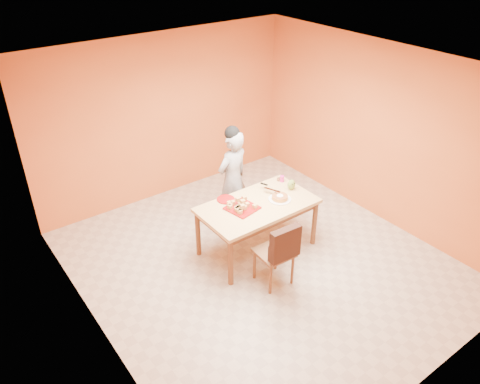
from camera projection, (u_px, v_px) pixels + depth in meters
floor at (260, 262)px, 6.51m from camera, size 5.00×5.00×0.00m
ceiling at (266, 70)px, 5.13m from camera, size 5.00×5.00×0.00m
wall_back at (165, 117)px, 7.54m from camera, size 4.50×0.00×4.50m
wall_left at (88, 243)px, 4.66m from camera, size 0.00×5.00×5.00m
wall_right at (380, 134)px, 6.97m from camera, size 0.00×5.00×5.00m
dining_table at (258, 210)px, 6.44m from camera, size 1.60×0.90×0.76m
dining_chair at (275, 251)px, 5.92m from camera, size 0.46×0.53×0.95m
pastry_pile at (242, 204)px, 6.25m from camera, size 0.34×0.34×0.11m
person at (233, 179)px, 6.97m from camera, size 0.62×0.46×1.54m
pastry_platter at (242, 208)px, 6.29m from camera, size 0.44×0.44×0.02m
red_dinner_plate at (226, 199)px, 6.48m from camera, size 0.29×0.29×0.02m
white_cake_plate at (280, 199)px, 6.49m from camera, size 0.39×0.39×0.01m
sponge_cake at (280, 197)px, 6.47m from camera, size 0.23×0.23×0.05m
cake_server at (272, 190)px, 6.59m from camera, size 0.14×0.25×0.01m
egg_ornament at (291, 185)px, 6.70m from camera, size 0.13×0.11×0.16m
magenta_glass at (282, 179)px, 6.91m from camera, size 0.08×0.08×0.09m
checker_tin at (280, 179)px, 6.96m from camera, size 0.11×0.11×0.03m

